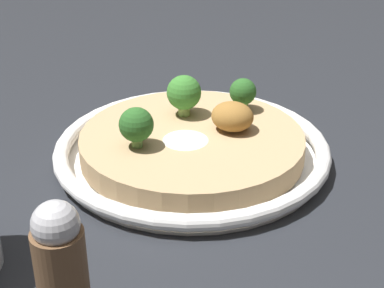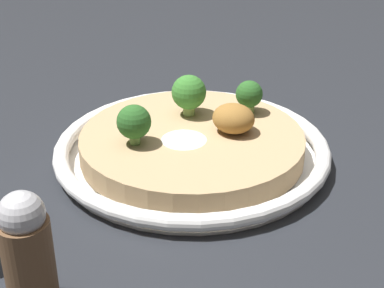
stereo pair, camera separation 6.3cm
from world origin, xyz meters
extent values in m
plane|color=#23262B|center=(0.00, 0.00, 0.00)|extent=(6.00, 6.00, 0.00)
cylinder|color=white|center=(0.00, 0.00, 0.00)|extent=(0.28, 0.28, 0.01)
torus|color=white|center=(0.00, 0.00, 0.01)|extent=(0.30, 0.30, 0.02)
cylinder|color=tan|center=(0.00, 0.00, 0.02)|extent=(0.24, 0.24, 0.03)
cone|color=white|center=(0.00, 0.02, 0.04)|extent=(0.05, 0.05, 0.01)
ellipsoid|color=olive|center=(-0.04, -0.03, 0.05)|extent=(0.05, 0.04, 0.03)
cylinder|color=#84A856|center=(0.03, -0.04, 0.04)|extent=(0.02, 0.02, 0.02)
sphere|color=#387A2D|center=(0.03, -0.04, 0.06)|extent=(0.04, 0.04, 0.04)
cylinder|color=#759E4C|center=(-0.03, -0.08, 0.04)|extent=(0.02, 0.02, 0.02)
sphere|color=#285B23|center=(-0.03, -0.08, 0.05)|extent=(0.03, 0.03, 0.03)
cylinder|color=#668E47|center=(0.04, 0.05, 0.04)|extent=(0.01, 0.01, 0.02)
sphere|color=#285B23|center=(0.04, 0.05, 0.06)|extent=(0.04, 0.04, 0.04)
cylinder|color=brown|center=(-0.01, 0.25, 0.04)|extent=(0.04, 0.04, 0.08)
sphere|color=#B2B2B7|center=(-0.01, 0.25, 0.08)|extent=(0.03, 0.03, 0.03)
camera|label=1|loc=(-0.23, 0.51, 0.31)|focal=55.00mm
camera|label=2|loc=(-0.29, 0.48, 0.31)|focal=55.00mm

